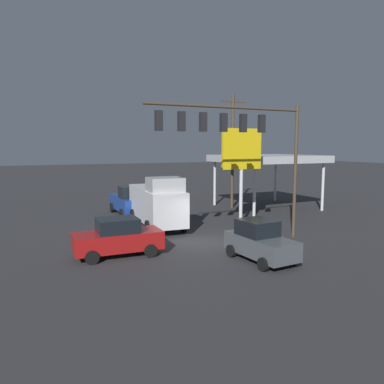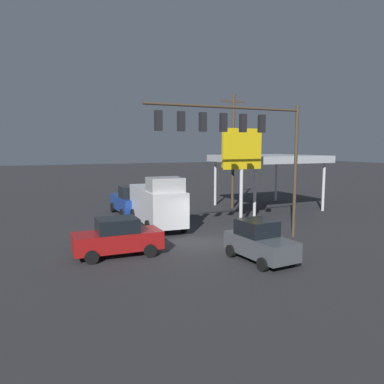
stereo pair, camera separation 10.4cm
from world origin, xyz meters
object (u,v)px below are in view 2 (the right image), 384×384
Objects in this scene: sedan_far at (117,237)px; pickup_parked at (130,201)px; utility_pole at (233,149)px; hatchback_crossing at (260,242)px; delivery_truck at (157,203)px; traffic_signal_assembly at (237,133)px; price_sign at (242,153)px.

sedan_far is 11.41m from pickup_parked.
utility_pole is 2.55× the size of hatchback_crossing.
utility_pole is at bearing 87.89° from pickup_parked.
delivery_truck is at bearing -125.14° from sedan_far.
utility_pole reaches higher than pickup_parked.
traffic_signal_assembly is 2.45× the size of hatchback_crossing.
delivery_truck reaches higher than pickup_parked.
hatchback_crossing is at bearing 16.07° from delivery_truck.
price_sign is (3.42, 6.95, -0.26)m from utility_pole.
traffic_signal_assembly is 1.43× the size of price_sign.
delivery_truck is (2.04, -9.15, 0.75)m from hatchback_crossing.
pickup_parked is at bearing -174.76° from hatchback_crossing.
delivery_truck is at bearing -172.02° from hatchback_crossing.
sedan_far is 7.08m from hatchback_crossing.
hatchback_crossing is 0.75× the size of pickup_parked.
delivery_truck reaches higher than sedan_far.
hatchback_crossing is 0.57× the size of delivery_truck.
utility_pole is at bearing -119.69° from traffic_signal_assembly.
price_sign is 1.29× the size of pickup_parked.
traffic_signal_assembly is at bearing 54.67° from price_sign.
pickup_parked reaches higher than sedan_far.
traffic_signal_assembly is 2.17× the size of sedan_far.
pickup_parked is (9.33, -0.37, -4.18)m from utility_pole.
delivery_truck is at bearing -19.83° from price_sign.
sedan_far is (12.88, 10.48, -4.34)m from utility_pole.
delivery_truck is (5.43, -1.96, -3.33)m from price_sign.
price_sign is at bearing -158.44° from sedan_far.
utility_pole reaches higher than traffic_signal_assembly.
hatchback_crossing is (0.62, 3.27, -5.27)m from traffic_signal_assembly.
traffic_signal_assembly is 7.88m from delivery_truck.
delivery_truck reaches higher than hatchback_crossing.
utility_pole is 1.92× the size of pickup_parked.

